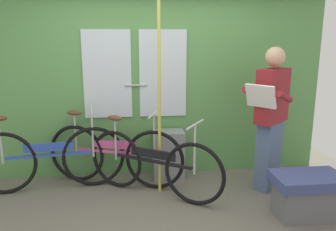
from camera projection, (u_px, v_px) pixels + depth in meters
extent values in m
cube|color=#666056|center=(160.00, 223.00, 3.40)|extent=(5.50, 4.21, 0.04)
cube|color=#56934C|center=(151.00, 88.00, 4.40)|extent=(4.50, 0.08, 2.31)
cube|color=silver|center=(107.00, 74.00, 4.25)|extent=(0.60, 0.02, 1.10)
cube|color=silver|center=(163.00, 74.00, 4.33)|extent=(0.60, 0.02, 1.10)
cylinder|color=#B2B2B7|center=(136.00, 85.00, 4.30)|extent=(0.28, 0.02, 0.02)
torus|color=black|center=(194.00, 174.00, 3.66)|extent=(0.62, 0.42, 0.71)
torus|color=black|center=(116.00, 159.00, 4.11)|extent=(0.62, 0.42, 0.71)
cube|color=black|center=(153.00, 161.00, 3.87)|extent=(0.83, 0.56, 0.03)
cube|color=black|center=(153.00, 154.00, 3.85)|extent=(0.49, 0.33, 0.10)
cylinder|color=#B7B7BC|center=(116.00, 139.00, 4.05)|extent=(0.02, 0.02, 0.51)
ellipsoid|color=brown|center=(115.00, 118.00, 3.99)|extent=(0.22, 0.18, 0.06)
cylinder|color=#B7B7BC|center=(195.00, 150.00, 3.60)|extent=(0.02, 0.02, 0.55)
cylinder|color=#B7B7BC|center=(195.00, 124.00, 3.54)|extent=(0.26, 0.38, 0.02)
torus|color=black|center=(155.00, 160.00, 4.06)|extent=(0.70, 0.28, 0.73)
torus|color=black|center=(77.00, 153.00, 4.28)|extent=(0.70, 0.28, 0.73)
cube|color=#D14C93|center=(115.00, 152.00, 4.16)|extent=(0.93, 0.35, 0.03)
cube|color=#D14C93|center=(114.00, 144.00, 4.14)|extent=(0.54, 0.21, 0.10)
cylinder|color=#B7B7BC|center=(76.00, 133.00, 4.23)|extent=(0.02, 0.02, 0.52)
ellipsoid|color=brown|center=(74.00, 113.00, 4.17)|extent=(0.22, 0.15, 0.06)
cylinder|color=#B7B7BC|center=(155.00, 137.00, 3.99)|extent=(0.02, 0.02, 0.56)
cylinder|color=#B7B7BC|center=(155.00, 114.00, 3.93)|extent=(0.17, 0.42, 0.02)
torus|color=black|center=(94.00, 157.00, 4.13)|extent=(0.75, 0.13, 0.75)
torus|color=black|center=(3.00, 164.00, 3.91)|extent=(0.75, 0.13, 0.75)
cube|color=#2D4CB2|center=(49.00, 155.00, 4.01)|extent=(0.97, 0.15, 0.03)
cube|color=#2D4CB2|center=(49.00, 147.00, 3.98)|extent=(0.56, 0.10, 0.10)
cylinder|color=#B7B7BC|center=(1.00, 141.00, 3.85)|extent=(0.02, 0.02, 0.53)
cylinder|color=#B7B7BC|center=(93.00, 134.00, 4.07)|extent=(0.02, 0.02, 0.57)
cylinder|color=#B7B7BC|center=(91.00, 111.00, 4.01)|extent=(0.08, 0.44, 0.02)
cube|color=slate|center=(268.00, 156.00, 4.06)|extent=(0.37, 0.35, 0.83)
cube|color=maroon|center=(272.00, 96.00, 3.89)|extent=(0.48, 0.45, 0.62)
sphere|color=tan|center=(275.00, 57.00, 3.79)|extent=(0.22, 0.22, 0.22)
cube|color=silver|center=(261.00, 96.00, 3.69)|extent=(0.30, 0.33, 0.26)
cylinder|color=maroon|center=(285.00, 97.00, 3.65)|extent=(0.28, 0.25, 0.17)
cylinder|color=maroon|center=(250.00, 93.00, 3.93)|extent=(0.28, 0.25, 0.17)
cube|color=gray|center=(169.00, 154.00, 4.40)|extent=(0.39, 0.28, 0.63)
cylinder|color=#C6C14C|center=(159.00, 96.00, 3.80)|extent=(0.04, 0.04, 2.31)
cube|color=#3D477F|center=(309.00, 180.00, 3.40)|extent=(0.70, 0.44, 0.10)
cube|color=slate|center=(306.00, 200.00, 3.45)|extent=(0.60, 0.36, 0.35)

